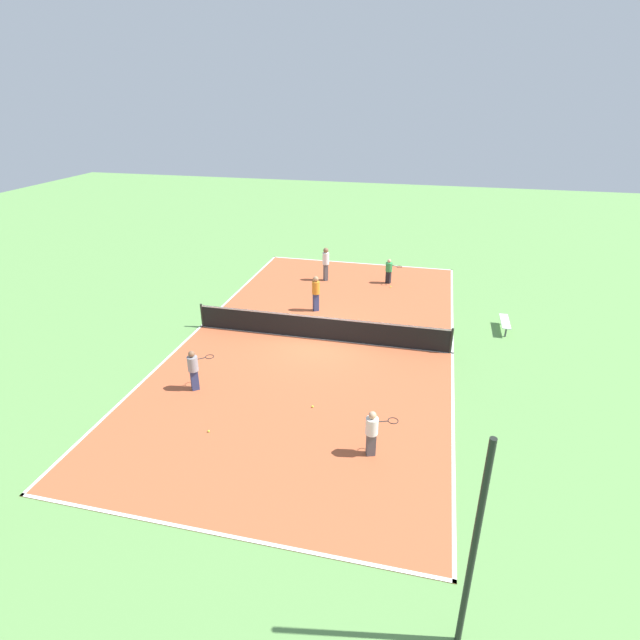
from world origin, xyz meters
name	(u,v)px	position (x,y,z in m)	size (l,w,h in m)	color
ground_plane	(320,339)	(0.00, 0.00, 0.00)	(80.00, 80.00, 0.00)	#60934C
court_surface	(320,339)	(0.00, 0.00, 0.01)	(11.00, 21.11, 0.02)	#B75633
tennis_net	(320,327)	(0.00, 0.00, 0.57)	(10.80, 0.10, 1.08)	black
bench	(505,322)	(-7.65, -2.72, 0.39)	(0.36, 1.58, 0.45)	silver
player_far_green	(389,270)	(-2.07, -7.45, 0.78)	(0.99, 0.62, 1.35)	black
player_baseline_gray	(194,368)	(3.34, 4.81, 0.88)	(0.93, 0.84, 1.51)	navy
player_near_white	(326,262)	(1.36, -7.10, 1.10)	(0.50, 0.50, 1.85)	#4C4C51
player_far_white	(372,431)	(-3.13, 6.83, 0.85)	(0.99, 0.63, 1.46)	#4C4C51
player_center_orange	(316,291)	(0.88, -2.88, 1.01)	(0.50, 0.50, 1.73)	navy
tennis_ball_left_sideline	(209,431)	(1.86, 6.97, 0.06)	(0.07, 0.07, 0.07)	#CCE033
tennis_ball_right_alley	(391,287)	(-2.26, -6.82, 0.06)	(0.07, 0.07, 0.07)	#CCE033
tennis_ball_far_baseline	(313,406)	(-0.92, 4.96, 0.06)	(0.07, 0.07, 0.07)	#CCE033
fence_post_back_left	(473,551)	(-5.50, 11.78, 2.39)	(0.12, 0.12, 4.77)	black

